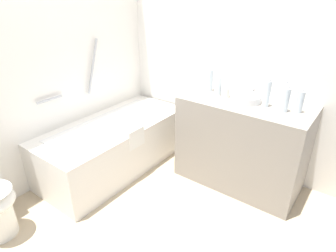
# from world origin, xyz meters

# --- Properties ---
(ground_plane) EXTENTS (4.14, 4.14, 0.00)m
(ground_plane) POSITION_xyz_m (0.00, 0.00, 0.00)
(ground_plane) COLOR tan
(wall_back_tiled) EXTENTS (3.54, 0.10, 2.57)m
(wall_back_tiled) POSITION_xyz_m (0.00, 1.39, 1.28)
(wall_back_tiled) COLOR white
(wall_back_tiled) RESTS_ON ground_plane
(wall_right_mirror) EXTENTS (0.10, 3.07, 2.57)m
(wall_right_mirror) POSITION_xyz_m (1.62, 0.00, 1.28)
(wall_right_mirror) COLOR white
(wall_right_mirror) RESTS_ON ground_plane
(bathtub) EXTENTS (1.69, 0.75, 1.37)m
(bathtub) POSITION_xyz_m (0.69, 0.97, 0.29)
(bathtub) COLOR white
(bathtub) RESTS_ON ground_plane
(vanity_counter) EXTENTS (0.60, 1.21, 0.89)m
(vanity_counter) POSITION_xyz_m (1.27, -0.26, 0.45)
(vanity_counter) COLOR gray
(vanity_counter) RESTS_ON ground_plane
(sink_basin) EXTENTS (0.29, 0.29, 0.06)m
(sink_basin) POSITION_xyz_m (1.26, -0.25, 0.92)
(sink_basin) COLOR white
(sink_basin) RESTS_ON vanity_counter
(sink_faucet) EXTENTS (0.13, 0.15, 0.08)m
(sink_faucet) POSITION_xyz_m (1.43, -0.25, 0.93)
(sink_faucet) COLOR #B3B3B8
(sink_faucet) RESTS_ON vanity_counter
(water_bottle_0) EXTENTS (0.06, 0.06, 0.26)m
(water_bottle_0) POSITION_xyz_m (1.26, -0.44, 1.01)
(water_bottle_0) COLOR silver
(water_bottle_0) RESTS_ON vanity_counter
(water_bottle_1) EXTENTS (0.06, 0.06, 0.23)m
(water_bottle_1) POSITION_xyz_m (1.24, -0.61, 1.00)
(water_bottle_1) COLOR silver
(water_bottle_1) RESTS_ON vanity_counter
(water_bottle_2) EXTENTS (0.06, 0.06, 0.24)m
(water_bottle_2) POSITION_xyz_m (1.32, -0.57, 1.01)
(water_bottle_2) COLOR silver
(water_bottle_2) RESTS_ON vanity_counter
(water_bottle_3) EXTENTS (0.07, 0.07, 0.20)m
(water_bottle_3) POSITION_xyz_m (1.27, 0.05, 0.98)
(water_bottle_3) COLOR silver
(water_bottle_3) RESTS_ON vanity_counter
(water_bottle_4) EXTENTS (0.06, 0.06, 0.21)m
(water_bottle_4) POSITION_xyz_m (1.29, -0.71, 0.99)
(water_bottle_4) COLOR silver
(water_bottle_4) RESTS_ON vanity_counter
(water_bottle_5) EXTENTS (0.06, 0.06, 0.24)m
(water_bottle_5) POSITION_xyz_m (1.33, 0.17, 1.01)
(water_bottle_5) COLOR silver
(water_bottle_5) RESTS_ON vanity_counter
(drinking_glass_0) EXTENTS (0.07, 0.07, 0.10)m
(drinking_glass_0) POSITION_xyz_m (1.26, -0.04, 0.94)
(drinking_glass_0) COLOR white
(drinking_glass_0) RESTS_ON vanity_counter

